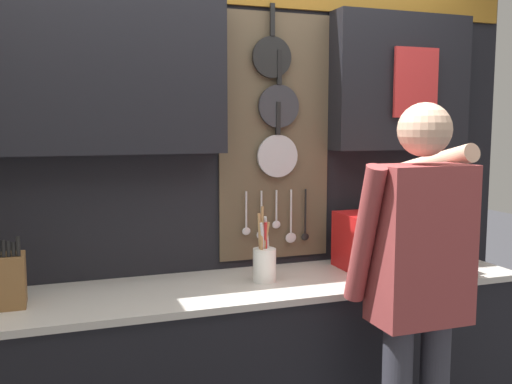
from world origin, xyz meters
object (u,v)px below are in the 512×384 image
(person, at_px, (418,276))
(microwave, at_px, (392,242))
(knife_block, at_px, (11,280))
(utensil_crock, at_px, (264,261))

(person, bearing_deg, microwave, 67.73)
(knife_block, relative_size, utensil_crock, 0.82)
(knife_block, bearing_deg, person, -18.69)
(knife_block, distance_m, person, 1.62)
(utensil_crock, distance_m, person, 0.70)
(microwave, xyz_separation_m, knife_block, (-1.74, 0.00, -0.03))
(knife_block, distance_m, utensil_crock, 1.07)
(knife_block, height_order, person, person)
(utensil_crock, height_order, person, person)
(utensil_crock, bearing_deg, knife_block, -179.95)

